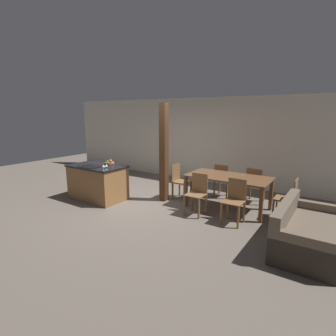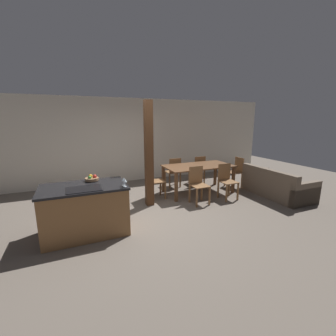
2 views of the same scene
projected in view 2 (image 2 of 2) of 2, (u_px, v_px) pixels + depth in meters
ground_plane at (146, 214)px, 4.92m from camera, size 16.00×16.00×0.00m
wall_back at (118, 141)px, 7.22m from camera, size 11.20×0.08×2.70m
kitchen_island at (85, 210)px, 4.03m from camera, size 1.46×0.88×0.91m
fruit_bowl at (92, 178)px, 4.26m from camera, size 0.25×0.25×0.11m
wine_glass_near at (125, 181)px, 3.84m from camera, size 0.07×0.07×0.14m
wine_glass_middle at (124, 179)px, 3.92m from camera, size 0.07×0.07×0.14m
dining_table at (198, 169)px, 6.28m from camera, size 1.90×0.99×0.78m
dining_chair_near_left at (198, 184)px, 5.51m from camera, size 0.40×0.40×0.91m
dining_chair_near_right at (227, 180)px, 5.84m from camera, size 0.40×0.40×0.91m
dining_chair_far_left at (174, 172)px, 6.81m from camera, size 0.40×0.40×0.91m
dining_chair_far_right at (198, 169)px, 7.14m from camera, size 0.40×0.40×0.91m
dining_chair_head_end at (154, 181)px, 5.81m from camera, size 0.40×0.40×0.91m
dining_chair_foot_end at (236, 171)px, 6.83m from camera, size 0.40×0.40×0.91m
couch at (276, 186)px, 6.07m from camera, size 0.92×1.77×0.77m
timber_post at (149, 155)px, 5.23m from camera, size 0.18×0.18×2.46m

